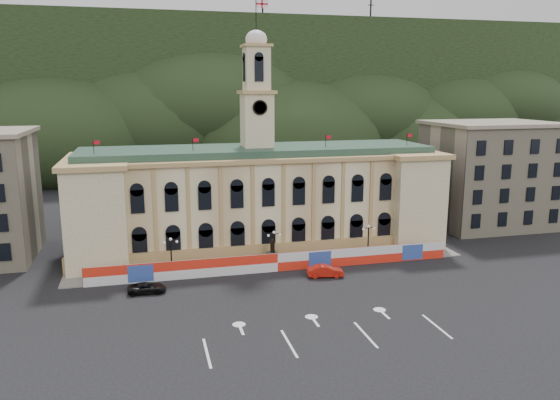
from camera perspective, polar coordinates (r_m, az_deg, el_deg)
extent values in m
plane|color=black|center=(61.23, 3.17, -11.91)|extent=(260.00, 260.00, 0.00)
cube|color=black|center=(184.33, -8.99, 10.76)|extent=(230.00, 70.00, 44.00)
cube|color=#595651|center=(171.65, 3.62, 13.50)|extent=(22.00, 8.00, 14.00)
cube|color=#595651|center=(164.53, -25.50, 11.10)|extent=(16.00, 7.00, 10.00)
cylinder|color=black|center=(174.40, -1.83, 20.08)|extent=(0.50, 0.50, 20.00)
cylinder|color=black|center=(184.98, 9.47, 19.45)|extent=(0.50, 0.50, 20.00)
cube|color=beige|center=(85.08, -2.36, -0.19)|extent=(55.00, 15.00, 14.00)
cube|color=tan|center=(79.14, -1.16, -5.43)|extent=(56.00, 0.80, 2.40)
cube|color=tan|center=(83.88, -2.40, 4.70)|extent=(56.20, 16.20, 0.60)
cube|color=#2C493A|center=(83.80, -2.40, 5.17)|extent=(53.00, 13.00, 1.20)
cube|color=beige|center=(82.69, -18.37, -1.13)|extent=(8.00, 17.00, 14.00)
cube|color=beige|center=(91.76, 12.30, 0.42)|extent=(8.00, 17.00, 14.00)
cube|color=beige|center=(83.41, -2.43, 8.31)|extent=(4.40, 4.40, 8.00)
cube|color=tan|center=(83.27, -2.45, 11.20)|extent=(5.20, 5.20, 0.50)
cube|color=beige|center=(83.31, -2.47, 13.47)|extent=(3.60, 3.60, 6.50)
cube|color=tan|center=(83.48, -2.49, 15.80)|extent=(4.20, 4.20, 0.40)
cylinder|color=black|center=(81.06, -2.11, 9.63)|extent=(2.20, 0.20, 2.20)
ellipsoid|color=white|center=(83.55, -2.50, 16.42)|extent=(3.20, 3.20, 2.72)
cylinder|color=black|center=(83.88, -2.52, 18.59)|extent=(0.12, 0.12, 5.00)
cube|color=white|center=(84.30, -1.90, 19.80)|extent=(1.80, 0.04, 1.20)
cube|color=red|center=(84.27, -1.89, 19.80)|extent=(1.80, 0.02, 0.22)
cube|color=red|center=(84.27, -1.89, 19.80)|extent=(0.22, 0.02, 1.20)
cube|color=#BCAF91|center=(104.72, 20.99, 2.40)|extent=(20.00, 16.00, 18.00)
cube|color=gray|center=(103.76, 21.37, 7.47)|extent=(21.00, 17.00, 0.60)
cube|color=red|center=(74.31, -0.26, -6.54)|extent=(50.00, 0.25, 2.50)
cube|color=#304BA1|center=(72.25, -14.36, -7.46)|extent=(3.20, 0.05, 2.20)
cube|color=#304BA1|center=(75.76, 4.20, -6.21)|extent=(3.20, 0.05, 2.20)
cube|color=#304BA1|center=(81.09, 13.68, -5.31)|extent=(3.20, 0.05, 2.20)
cube|color=slate|center=(77.21, -0.75, -6.75)|extent=(56.00, 5.50, 0.16)
cube|color=#595651|center=(77.19, -0.80, -6.11)|extent=(1.40, 1.40, 1.80)
cylinder|color=black|center=(76.69, -0.80, -4.90)|extent=(0.60, 0.60, 1.60)
sphere|color=black|center=(76.43, -0.80, -4.26)|extent=(0.44, 0.44, 0.44)
cylinder|color=black|center=(74.68, -11.22, -7.57)|extent=(0.44, 0.44, 0.30)
cylinder|color=black|center=(73.97, -11.29, -5.92)|extent=(0.18, 0.18, 4.80)
cube|color=black|center=(73.32, -11.36, -4.21)|extent=(1.60, 0.08, 0.08)
sphere|color=silver|center=(73.33, -11.98, -4.36)|extent=(0.36, 0.36, 0.36)
sphere|color=silver|center=(73.40, -10.73, -4.29)|extent=(0.36, 0.36, 0.36)
sphere|color=silver|center=(73.25, -11.37, -4.02)|extent=(0.40, 0.40, 0.40)
cylinder|color=black|center=(76.50, -0.62, -6.87)|extent=(0.44, 0.44, 0.30)
cylinder|color=black|center=(75.81, -0.62, -5.26)|extent=(0.18, 0.18, 4.80)
cube|color=black|center=(75.17, -0.63, -3.58)|extent=(1.60, 0.08, 0.08)
sphere|color=silver|center=(75.04, -1.22, -3.73)|extent=(0.36, 0.36, 0.36)
sphere|color=silver|center=(75.40, -0.04, -3.65)|extent=(0.36, 0.36, 0.36)
sphere|color=silver|center=(75.11, -0.63, -3.40)|extent=(0.40, 0.40, 0.40)
cylinder|color=black|center=(80.74, 9.14, -6.02)|extent=(0.44, 0.44, 0.30)
cylinder|color=black|center=(80.09, 9.19, -4.48)|extent=(0.18, 0.18, 4.80)
cube|color=black|center=(79.49, 9.25, -2.89)|extent=(1.60, 0.08, 0.08)
sphere|color=silver|center=(79.22, 8.71, -3.03)|extent=(0.36, 0.36, 0.36)
sphere|color=silver|center=(79.84, 9.77, -2.95)|extent=(0.36, 0.36, 0.36)
sphere|color=silver|center=(79.43, 9.25, -2.71)|extent=(0.40, 0.40, 0.40)
imported|color=#B7180D|center=(72.61, 4.76, -7.41)|extent=(3.19, 5.32, 1.58)
imported|color=black|center=(68.89, -13.73, -8.92)|extent=(2.63, 4.84, 1.28)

